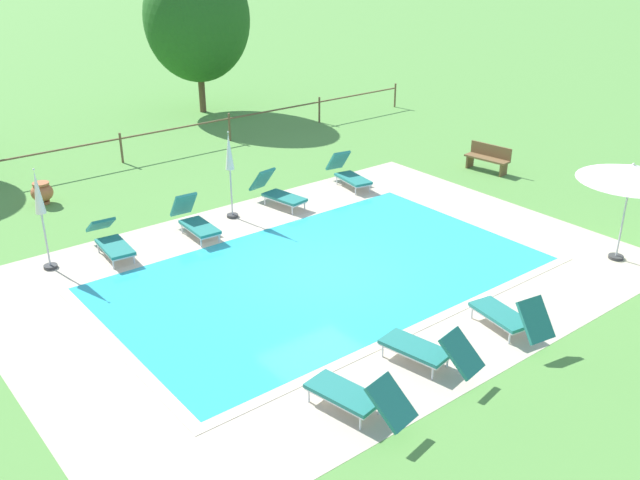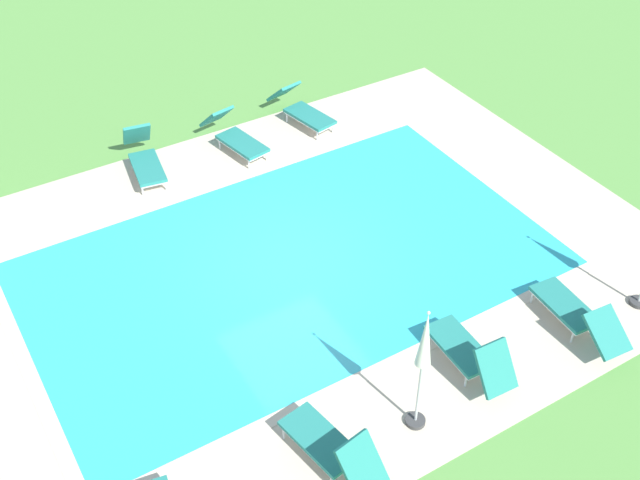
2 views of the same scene
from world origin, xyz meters
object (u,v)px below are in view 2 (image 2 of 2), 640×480
sun_lounger_north_end (302,109)px  sun_lounger_south_near_corner (332,447)px  sun_lounger_north_far (470,353)px  patio_umbrella_closed_deck_corner (424,352)px  sun_lounger_south_far (577,313)px  sun_lounger_north_mid (144,158)px  sun_lounger_south_mid (235,136)px

sun_lounger_north_end → sun_lounger_south_near_corner: size_ratio=1.06×
sun_lounger_north_far → patio_umbrella_closed_deck_corner: bearing=17.3°
sun_lounger_north_end → patio_umbrella_closed_deck_corner: bearing=70.8°
sun_lounger_south_near_corner → sun_lounger_south_far: (-5.15, -0.15, -0.03)m
sun_lounger_north_mid → sun_lounger_south_far: sun_lounger_north_mid is taller
sun_lounger_south_near_corner → sun_lounger_south_mid: bearing=-107.3°
sun_lounger_south_mid → sun_lounger_north_far: bearing=92.2°
patio_umbrella_closed_deck_corner → sun_lounger_south_far: bearing=-176.7°
sun_lounger_south_mid → patio_umbrella_closed_deck_corner: patio_umbrella_closed_deck_corner is taller
sun_lounger_north_end → sun_lounger_south_near_corner: 9.77m
sun_lounger_south_mid → sun_lounger_south_far: (-2.53, 8.26, -0.02)m
sun_lounger_south_near_corner → patio_umbrella_closed_deck_corner: bearing=178.0°
sun_lounger_north_far → sun_lounger_south_mid: bearing=-87.8°
sun_lounger_south_mid → sun_lounger_south_far: sun_lounger_south_mid is taller
sun_lounger_north_mid → sun_lounger_north_far: size_ratio=1.03×
patio_umbrella_closed_deck_corner → sun_lounger_north_end: bearing=-109.2°
sun_lounger_north_far → sun_lounger_south_mid: 8.04m
sun_lounger_north_end → sun_lounger_south_mid: sun_lounger_south_mid is taller
sun_lounger_south_near_corner → patio_umbrella_closed_deck_corner: size_ratio=0.78×
sun_lounger_south_near_corner → sun_lounger_north_far: bearing=-172.5°
sun_lounger_south_far → patio_umbrella_closed_deck_corner: (3.63, 0.21, 1.28)m
sun_lounger_north_mid → sun_lounger_south_near_corner: sun_lounger_north_mid is taller
sun_lounger_south_far → patio_umbrella_closed_deck_corner: patio_umbrella_closed_deck_corner is taller
sun_lounger_north_mid → sun_lounger_north_end: 4.06m
sun_lounger_south_far → sun_lounger_north_end: bearing=-86.0°
sun_lounger_south_near_corner → sun_lounger_north_end: bearing=-117.8°
sun_lounger_south_near_corner → sun_lounger_south_mid: (-2.62, -8.42, -0.01)m
patio_umbrella_closed_deck_corner → sun_lounger_south_mid: bearing=-97.4°
sun_lounger_north_mid → sun_lounger_south_far: size_ratio=0.93×
sun_lounger_north_far → patio_umbrella_closed_deck_corner: 1.93m
sun_lounger_south_far → patio_umbrella_closed_deck_corner: size_ratio=0.84×
sun_lounger_north_far → sun_lounger_north_end: size_ratio=0.91×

